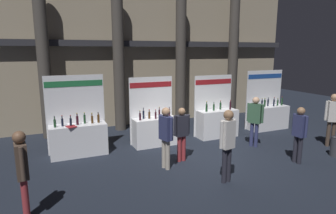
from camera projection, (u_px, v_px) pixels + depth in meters
The scene contains 14 objects.
ground_plane at pixel (199, 158), 8.81m from camera, with size 28.99×28.99×0.00m, color black.
hall_colonnade at pixel (146, 52), 12.48m from camera, with size 14.50×1.11×6.36m.
exhibitor_booth_0 at pixel (78, 136), 8.94m from camera, with size 1.78×0.73×2.47m.
exhibitor_booth_1 at pixel (154, 128), 9.91m from camera, with size 1.56×0.66×2.33m.
exhibitor_booth_2 at pixel (217, 121), 10.87m from camera, with size 1.61×0.66×2.30m.
exhibitor_booth_3 at pixel (267, 115), 11.95m from camera, with size 1.78×0.66×2.41m.
trash_bin at pixel (336, 147), 8.87m from camera, with size 0.34×0.34×0.62m.
visitor_0 at pixel (228, 140), 6.97m from camera, with size 0.49×0.27×1.83m.
visitor_1 at pixel (333, 115), 9.65m from camera, with size 0.44×0.40×1.81m.
visitor_3 at pixel (299, 131), 8.22m from camera, with size 0.22×0.51×1.65m.
visitor_4 at pixel (255, 118), 9.65m from camera, with size 0.38×0.49×1.71m.
visitor_5 at pixel (22, 168), 5.40m from camera, with size 0.24×0.52×1.77m.
visitor_6 at pixel (182, 130), 8.37m from camera, with size 0.53×0.22×1.60m.
visitor_7 at pixel (166, 133), 7.80m from camera, with size 0.30×0.54×1.72m.
Camera 1 is at (-4.23, -7.26, 3.22)m, focal length 30.84 mm.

